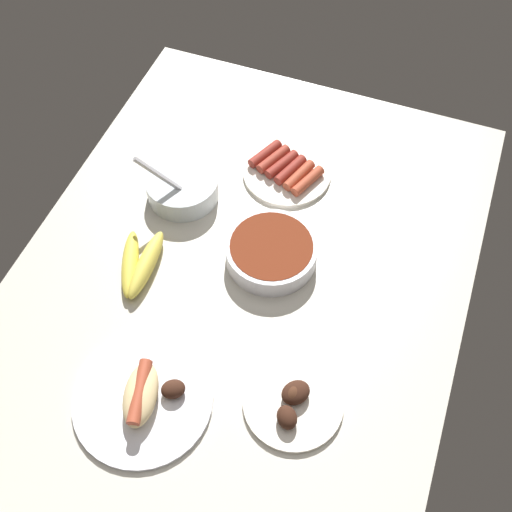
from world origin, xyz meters
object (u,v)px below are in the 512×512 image
object	(u,v)px
plate_sausages	(286,170)
plate_grilled_meat	(293,402)
bowl_chili	(271,251)
plate_hotdog_assembled	(143,397)
bowl_coleslaw	(182,186)
banana_bunch	(139,264)

from	to	relation	value
plate_sausages	plate_grilled_meat	distance (cm)	55.00
bowl_chili	plate_sausages	xyz separation A→B (cm)	(-23.18, -4.71, -1.45)
plate_grilled_meat	plate_hotdog_assembled	bearing A→B (deg)	-70.98
plate_hotdog_assembled	bowl_coleslaw	size ratio (longest dim) A/B	1.59
plate_hotdog_assembled	bowl_coleslaw	distance (cm)	48.34
bowl_coleslaw	plate_sausages	bearing A→B (deg)	125.53
plate_sausages	plate_grilled_meat	bearing A→B (deg)	20.21
bowl_chili	plate_grilled_meat	xyz separation A→B (cm)	(28.43, 14.29, -1.46)
banana_bunch	plate_sausages	bearing A→B (deg)	150.75
plate_sausages	bowl_coleslaw	size ratio (longest dim) A/B	1.26
bowl_chili	plate_hotdog_assembled	xyz separation A→B (cm)	(37.16, -11.04, -0.98)
plate_hotdog_assembled	bowl_coleslaw	world-z (taller)	bowl_coleslaw
plate_sausages	plate_hotdog_assembled	world-z (taller)	plate_hotdog_assembled
bowl_chili	plate_grilled_meat	size ratio (longest dim) A/B	1.04
bowl_chili	banana_bunch	xyz separation A→B (cm)	(11.79, -24.29, -0.79)
bowl_coleslaw	banana_bunch	bearing A→B (deg)	-0.61
plate_grilled_meat	bowl_coleslaw	distance (cm)	53.88
plate_grilled_meat	bowl_coleslaw	world-z (taller)	bowl_coleslaw
plate_sausages	bowl_coleslaw	bearing A→B (deg)	-54.47
plate_hotdog_assembled	plate_grilled_meat	size ratio (longest dim) A/B	1.39
plate_sausages	plate_hotdog_assembled	bearing A→B (deg)	-5.99
plate_sausages	bowl_coleslaw	distance (cm)	23.85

